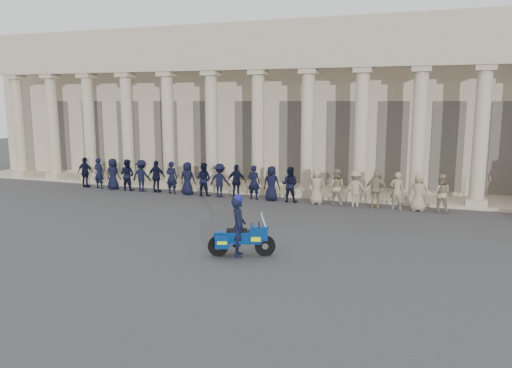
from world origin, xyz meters
name	(u,v)px	position (x,y,z in m)	size (l,w,h in m)	color
ground	(217,234)	(0.00, 0.00, 0.00)	(90.00, 90.00, 0.00)	#39393B
building	(314,105)	(0.00, 14.74, 4.52)	(40.00, 12.50, 9.00)	tan
officer_rank	(242,182)	(-1.59, 6.51, 0.84)	(19.44, 0.64, 1.69)	black
motorcycle	(242,238)	(1.80, -2.06, 0.58)	(2.02, 1.19, 1.35)	black
rider	(238,226)	(1.69, -2.11, 0.97)	(0.66, 0.79, 1.96)	black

